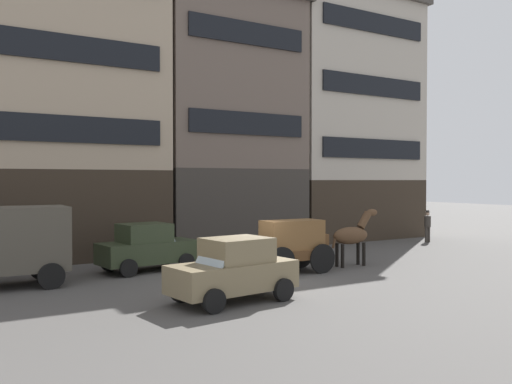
{
  "coord_description": "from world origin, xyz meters",
  "views": [
    {
      "loc": [
        -9.78,
        -16.31,
        3.49
      ],
      "look_at": [
        1.46,
        1.91,
        3.02
      ],
      "focal_mm": 38.22,
      "sensor_mm": 36.0,
      "label": 1
    }
  ],
  "objects_px": {
    "sedan_dark": "(234,270)",
    "fire_hydrant_curbside": "(308,244)",
    "cargo_wagon": "(293,242)",
    "delivery_truck_near": "(2,244)",
    "draft_horse": "(352,235)",
    "pedestrian_officer": "(428,225)",
    "sedan_light": "(147,247)"
  },
  "relations": [
    {
      "from": "cargo_wagon",
      "to": "sedan_dark",
      "type": "height_order",
      "value": "cargo_wagon"
    },
    {
      "from": "draft_horse",
      "to": "delivery_truck_near",
      "type": "bearing_deg",
      "value": 168.86
    },
    {
      "from": "sedan_dark",
      "to": "sedan_light",
      "type": "height_order",
      "value": "same"
    },
    {
      "from": "draft_horse",
      "to": "sedan_light",
      "type": "xyz_separation_m",
      "value": [
        -7.52,
        3.24,
        -0.36
      ]
    },
    {
      "from": "delivery_truck_near",
      "to": "fire_hydrant_curbside",
      "type": "xyz_separation_m",
      "value": [
        13.58,
        1.64,
        -1.0
      ]
    },
    {
      "from": "cargo_wagon",
      "to": "fire_hydrant_curbside",
      "type": "relative_size",
      "value": 3.55
    },
    {
      "from": "pedestrian_officer",
      "to": "sedan_dark",
      "type": "bearing_deg",
      "value": -156.14
    },
    {
      "from": "delivery_truck_near",
      "to": "sedan_light",
      "type": "relative_size",
      "value": 1.14
    },
    {
      "from": "cargo_wagon",
      "to": "sedan_dark",
      "type": "bearing_deg",
      "value": -144.23
    },
    {
      "from": "delivery_truck_near",
      "to": "cargo_wagon",
      "type": "bearing_deg",
      "value": -14.39
    },
    {
      "from": "cargo_wagon",
      "to": "fire_hydrant_curbside",
      "type": "bearing_deg",
      "value": 47.05
    },
    {
      "from": "sedan_dark",
      "to": "fire_hydrant_curbside",
      "type": "bearing_deg",
      "value": 41.58
    },
    {
      "from": "delivery_truck_near",
      "to": "pedestrian_officer",
      "type": "distance_m",
      "value": 22.1
    },
    {
      "from": "draft_horse",
      "to": "pedestrian_officer",
      "type": "height_order",
      "value": "draft_horse"
    },
    {
      "from": "draft_horse",
      "to": "cargo_wagon",
      "type": "bearing_deg",
      "value": 179.97
    },
    {
      "from": "cargo_wagon",
      "to": "delivery_truck_near",
      "type": "bearing_deg",
      "value": 165.61
    },
    {
      "from": "fire_hydrant_curbside",
      "to": "draft_horse",
      "type": "bearing_deg",
      "value": -102.28
    },
    {
      "from": "sedan_dark",
      "to": "fire_hydrant_curbside",
      "type": "height_order",
      "value": "sedan_dark"
    },
    {
      "from": "draft_horse",
      "to": "pedestrian_officer",
      "type": "bearing_deg",
      "value": 24.39
    },
    {
      "from": "cargo_wagon",
      "to": "draft_horse",
      "type": "distance_m",
      "value": 2.95
    },
    {
      "from": "draft_horse",
      "to": "sedan_dark",
      "type": "relative_size",
      "value": 0.61
    },
    {
      "from": "delivery_truck_near",
      "to": "fire_hydrant_curbside",
      "type": "bearing_deg",
      "value": 6.89
    },
    {
      "from": "draft_horse",
      "to": "sedan_dark",
      "type": "height_order",
      "value": "draft_horse"
    },
    {
      "from": "cargo_wagon",
      "to": "sedan_light",
      "type": "xyz_separation_m",
      "value": [
        -4.57,
        3.24,
        -0.23
      ]
    },
    {
      "from": "draft_horse",
      "to": "delivery_truck_near",
      "type": "height_order",
      "value": "delivery_truck_near"
    },
    {
      "from": "sedan_dark",
      "to": "sedan_light",
      "type": "distance_m",
      "value": 6.36
    },
    {
      "from": "sedan_dark",
      "to": "cargo_wagon",
      "type": "bearing_deg",
      "value": 35.77
    },
    {
      "from": "sedan_light",
      "to": "pedestrian_officer",
      "type": "relative_size",
      "value": 2.15
    },
    {
      "from": "delivery_truck_near",
      "to": "pedestrian_officer",
      "type": "bearing_deg",
      "value": 4.52
    },
    {
      "from": "fire_hydrant_curbside",
      "to": "cargo_wagon",
      "type": "bearing_deg",
      "value": -132.95
    },
    {
      "from": "sedan_light",
      "to": "draft_horse",
      "type": "bearing_deg",
      "value": -23.31
    },
    {
      "from": "pedestrian_officer",
      "to": "fire_hydrant_curbside",
      "type": "xyz_separation_m",
      "value": [
        -8.45,
        -0.1,
        -0.55
      ]
    }
  ]
}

